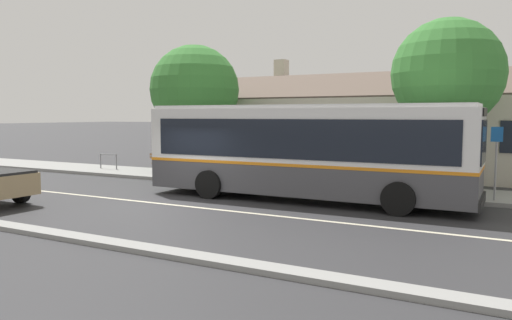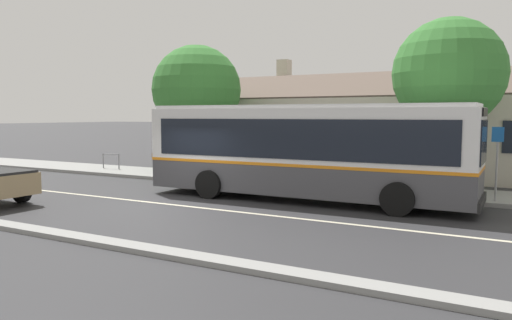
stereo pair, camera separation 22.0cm
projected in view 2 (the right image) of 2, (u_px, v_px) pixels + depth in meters
The scene contains 12 objects.
ground_plane at pixel (171, 205), 16.29m from camera, with size 300.00×300.00×0.00m, color #2D2D30.
sidewalk_far at pixel (259, 181), 21.51m from camera, with size 60.00×3.00×0.15m, color gray.
curb_near at pixel (47, 233), 12.15m from camera, with size 60.00×0.50×0.12m, color gray.
lane_divider_stripe at pixel (171, 204), 16.29m from camera, with size 60.00×0.16×0.01m, color beige.
community_building at pixel (370, 132), 27.04m from camera, with size 21.15×9.03×6.25m.
transit_bus at pixel (304, 149), 16.98m from camera, with size 11.25×2.89×3.26m.
bench_by_building at pixel (169, 164), 23.78m from camera, with size 1.68×0.51×0.94m.
bench_down_street at pixel (239, 169), 21.62m from camera, with size 1.55×0.51×0.94m.
street_tree_primary at pixel (447, 77), 18.50m from camera, with size 4.11×4.11×6.51m.
street_tree_secondary at pixel (196, 93), 24.39m from camera, with size 4.35×4.35×6.33m.
bus_stop_sign at pixel (497, 155), 16.01m from camera, with size 0.36×0.07×2.40m.
bike_rack at pixel (111, 158), 25.77m from camera, with size 1.16×0.06×0.78m.
Camera 2 is at (10.25, -12.72, 2.92)m, focal length 35.00 mm.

